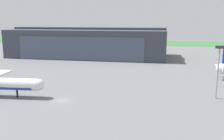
# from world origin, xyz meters

# --- Properties ---
(ground_plane) EXTENTS (440.00, 440.00, 0.00)m
(ground_plane) POSITION_xyz_m (0.00, 0.00, 0.00)
(ground_plane) COLOR slate
(grass_field_strip) EXTENTS (440.00, 56.00, 0.08)m
(grass_field_strip) POSITION_xyz_m (0.00, 182.62, 0.04)
(grass_field_strip) COLOR #3A6F3A
(grass_field_strip) RESTS_ON ground_plane
(maintenance_hangar) EXTENTS (93.78, 35.95, 17.77)m
(maintenance_hangar) POSITION_xyz_m (-16.33, 85.22, 8.43)
(maintenance_hangar) COLOR #383D47
(maintenance_hangar) RESTS_ON ground_plane
(apron_light_mast) EXTENTS (2.40, 0.50, 15.53)m
(apron_light_mast) POSITION_xyz_m (43.77, 10.33, 9.32)
(apron_light_mast) COLOR #99999E
(apron_light_mast) RESTS_ON ground_plane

